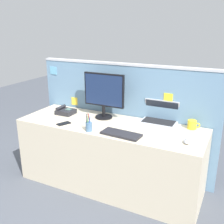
# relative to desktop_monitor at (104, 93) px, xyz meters

# --- Properties ---
(ground_plane) EXTENTS (10.00, 10.00, 0.00)m
(ground_plane) POSITION_rel_desktop_monitor_xyz_m (0.16, -0.16, -1.01)
(ground_plane) COLOR #4C515B
(desk) EXTENTS (1.97, 0.67, 0.72)m
(desk) POSITION_rel_desktop_monitor_xyz_m (0.16, -0.16, -0.65)
(desk) COLOR beige
(desk) RESTS_ON ground_plane
(cubicle_divider) EXTENTS (2.15, 0.08, 1.31)m
(cubicle_divider) POSITION_rel_desktop_monitor_xyz_m (0.15, 0.21, -0.35)
(cubicle_divider) COLOR #6084A3
(cubicle_divider) RESTS_ON ground_plane
(desktop_monitor) EXTENTS (0.47, 0.19, 0.50)m
(desktop_monitor) POSITION_rel_desktop_monitor_xyz_m (0.00, 0.00, 0.00)
(desktop_monitor) COLOR black
(desktop_monitor) RESTS_ON desk
(laptop) EXTENTS (0.37, 0.27, 0.23)m
(laptop) POSITION_rel_desktop_monitor_xyz_m (0.60, 0.13, -0.23)
(laptop) COLOR #B2B5BC
(laptop) RESTS_ON desk
(desk_phone) EXTENTS (0.20, 0.17, 0.09)m
(desk_phone) POSITION_rel_desktop_monitor_xyz_m (-0.47, -0.09, -0.25)
(desk_phone) COLOR #232328
(desk_phone) RESTS_ON desk
(keyboard_main) EXTENTS (0.39, 0.18, 0.02)m
(keyboard_main) POSITION_rel_desktop_monitor_xyz_m (0.38, -0.37, -0.27)
(keyboard_main) COLOR #232328
(keyboard_main) RESTS_ON desk
(computer_mouse_right_hand) EXTENTS (0.08, 0.11, 0.03)m
(computer_mouse_right_hand) POSITION_rel_desktop_monitor_xyz_m (0.97, -0.28, -0.27)
(computer_mouse_right_hand) COLOR #9EA0A8
(computer_mouse_right_hand) RESTS_ON desk
(pen_cup) EXTENTS (0.06, 0.06, 0.18)m
(pen_cup) POSITION_rel_desktop_monitor_xyz_m (0.06, -0.42, -0.24)
(pen_cup) COLOR #4C7093
(pen_cup) RESTS_ON desk
(cell_phone_black_slab) EXTENTS (0.12, 0.16, 0.01)m
(cell_phone_black_slab) POSITION_rel_desktop_monitor_xyz_m (-0.28, -0.37, -0.28)
(cell_phone_black_slab) COLOR black
(cell_phone_black_slab) RESTS_ON desk
(cell_phone_white_slab) EXTENTS (0.08, 0.15, 0.01)m
(cell_phone_white_slab) POSITION_rel_desktop_monitor_xyz_m (0.78, -0.27, -0.28)
(cell_phone_white_slab) COLOR silver
(cell_phone_white_slab) RESTS_ON desk
(coffee_mug) EXTENTS (0.13, 0.09, 0.09)m
(coffee_mug) POSITION_rel_desktop_monitor_xyz_m (0.95, 0.09, -0.24)
(coffee_mug) COLOR yellow
(coffee_mug) RESTS_ON desk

